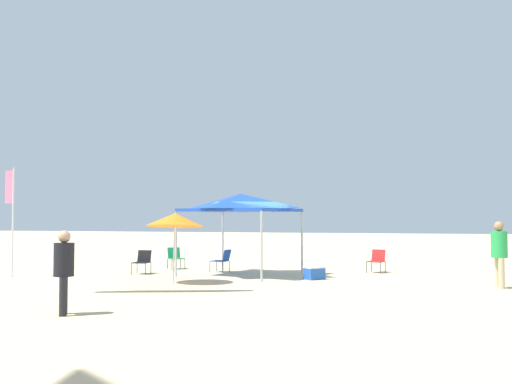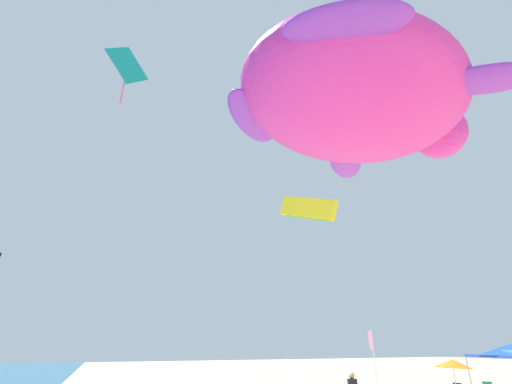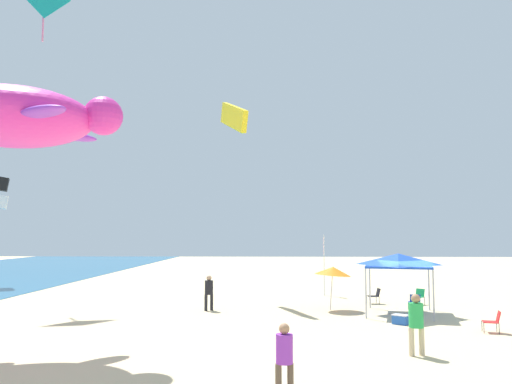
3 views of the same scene
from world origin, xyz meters
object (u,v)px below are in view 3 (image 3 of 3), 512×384
Objects in this scene: folding_chair_facing_ocean at (494,320)px; person_watching_sky at (416,319)px; cooler_box at (401,319)px; kite_parafoil_yellow at (234,117)px; folding_chair_left_of_tent at (415,301)px; kite_turtle_magenta at (17,118)px; folding_chair_near_cooler at (375,295)px; folding_chair_right_of_tent at (418,296)px; beach_umbrella at (333,271)px; canopy_tent at (398,260)px; banner_flag at (324,259)px; person_far_stroller at (284,354)px; kite_box_black at (0,193)px; person_beachcomber at (209,290)px.

person_watching_sky is (-3.73, 3.93, 0.62)m from folding_chair_facing_ocean.
cooler_box is 0.18× the size of kite_parafoil_yellow.
folding_chair_left_of_tent is 19.04m from kite_turtle_magenta.
kite_parafoil_yellow is (1.48, 7.71, 10.03)m from folding_chair_near_cooler.
kite_turtle_magenta reaches higher than cooler_box.
folding_chair_near_cooler and folding_chair_right_of_tent have the same top height.
kite_turtle_magenta reaches higher than folding_chair_right_of_tent.
folding_chair_right_of_tent is 11.84m from person_watching_sky.
folding_chair_facing_ocean is at bearing -135.68° from beach_umbrella.
folding_chair_facing_ocean is at bearing 3.06° from kite_turtle_magenta.
banner_flag reaches higher than canopy_tent.
kite_box_black is (24.57, 20.28, 5.76)m from person_far_stroller.
kite_turtle_magenta is (0.12, 12.76, 6.41)m from person_watching_sky.
person_beachcomber is 21.30m from kite_box_black.
kite_box_black is (15.07, 25.29, 6.54)m from cooler_box.
folding_chair_near_cooler and folding_chair_facing_ocean have the same top height.
kite_turtle_magenta is at bearing -47.40° from person_far_stroller.
beach_umbrella is 1.17× the size of person_watching_sky.
beach_umbrella is 4.16m from folding_chair_left_of_tent.
person_beachcomber is at bearing 9.24° from folding_chair_left_of_tent.
beach_umbrella is 6.03m from banner_flag.
folding_chair_near_cooler is 0.20× the size of kite_parafoil_yellow.
canopy_tent reaches higher than cooler_box.
person_beachcomber is 0.27× the size of kite_turtle_magenta.
kite_turtle_magenta reaches higher than folding_chair_facing_ocean.
folding_chair_facing_ocean is 17.31m from kite_parafoil_yellow.
banner_flag is at bearing -141.29° from folding_chair_facing_ocean.
kite_parafoil_yellow reaches higher than person_watching_sky.
kite_box_black reaches higher than person_far_stroller.
beach_umbrella is 0.53× the size of kite_parafoil_yellow.
folding_chair_left_of_tent is 0.44× the size of person_watching_sky.
canopy_tent is at bearing 53.51° from folding_chair_left_of_tent.
kite_parafoil_yellow is 1.70× the size of kite_box_black.
person_beachcomber is (-0.21, 9.97, 0.53)m from folding_chair_left_of_tent.
person_beachcomber is at bearing -77.97° from folding_chair_near_cooler.
banner_flag reaches higher than folding_chair_near_cooler.
folding_chair_near_cooler is at bearing -106.95° from person_watching_sky.
banner_flag is (3.65, 2.32, 1.72)m from folding_chair_near_cooler.
cooler_box is at bearing -7.33° from folding_chair_near_cooler.
kite_parafoil_yellow is at bearing -106.32° from folding_chair_near_cooler.
banner_flag is at bearing -96.98° from person_watching_sky.
person_far_stroller is at bearing 171.50° from banner_flag.
person_far_stroller is at bearing -31.41° from folding_chair_facing_ocean.
beach_umbrella is 6.13m from person_beachcomber.
kite_parafoil_yellow is at bearing -143.28° from folding_chair_right_of_tent.
canopy_tent is 12.46m from kite_parafoil_yellow.
canopy_tent is 4.87× the size of folding_chair_right_of_tent.
canopy_tent is 7.64m from banner_flag.
folding_chair_near_cooler is 0.34× the size of kite_box_black.
canopy_tent is at bearing 1.48° from folding_chair_near_cooler.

